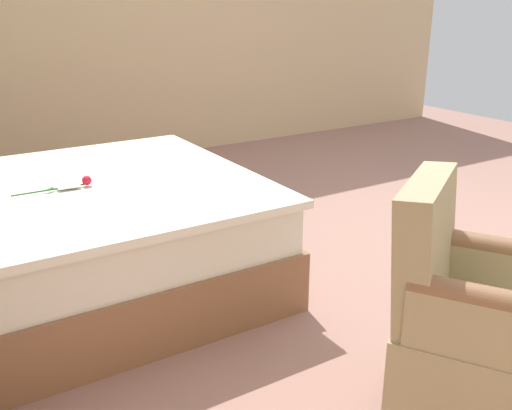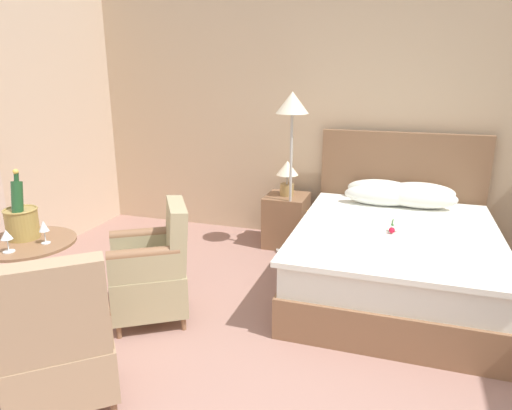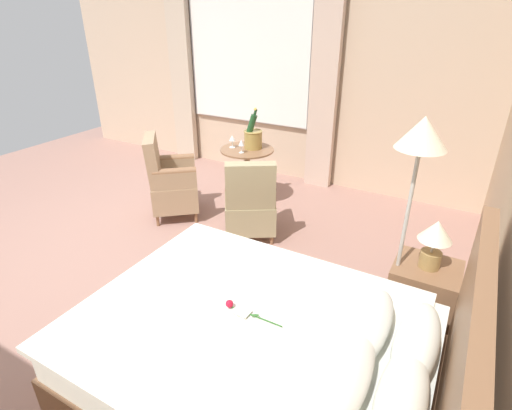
{
  "view_description": "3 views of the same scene",
  "coord_description": "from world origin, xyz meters",
  "px_view_note": "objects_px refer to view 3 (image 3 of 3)",
  "views": [
    {
      "loc": [
        -2.28,
        2.59,
        1.48
      ],
      "look_at": [
        -0.53,
        1.51,
        0.74
      ],
      "focal_mm": 40.0,
      "sensor_mm": 36.0,
      "label": 1
    },
    {
      "loc": [
        0.51,
        -1.72,
        1.85
      ],
      "look_at": [
        -0.55,
        1.53,
        0.84
      ],
      "focal_mm": 32.0,
      "sensor_mm": 36.0,
      "label": 2
    },
    {
      "loc": [
        2.07,
        2.97,
        2.25
      ],
      "look_at": [
        -0.9,
        1.29,
        0.56
      ],
      "focal_mm": 28.0,
      "sensor_mm": 36.0,
      "label": 3
    }
  ],
  "objects_px": {
    "wine_glass_near_bucket": "(232,139)",
    "armchair_by_window": "(250,203)",
    "bedside_lamp": "(435,238)",
    "floor_lamp_brass": "(418,160)",
    "armchair_facing_bed": "(170,182)",
    "side_table_round": "(247,169)",
    "nightstand": "(421,297)",
    "champagne_bucket": "(253,137)",
    "bed": "(267,359)",
    "wine_glass_near_edge": "(241,143)"
  },
  "relations": [
    {
      "from": "bed",
      "to": "wine_glass_near_bucket",
      "type": "relative_size",
      "value": 14.1
    },
    {
      "from": "wine_glass_near_bucket",
      "to": "wine_glass_near_edge",
      "type": "xyz_separation_m",
      "value": [
        0.12,
        0.2,
        0.01
      ]
    },
    {
      "from": "bedside_lamp",
      "to": "wine_glass_near_edge",
      "type": "relative_size",
      "value": 2.33
    },
    {
      "from": "bedside_lamp",
      "to": "wine_glass_near_bucket",
      "type": "distance_m",
      "value": 2.76
    },
    {
      "from": "side_table_round",
      "to": "champagne_bucket",
      "type": "height_order",
      "value": "champagne_bucket"
    },
    {
      "from": "nightstand",
      "to": "armchair_facing_bed",
      "type": "bearing_deg",
      "value": -100.4
    },
    {
      "from": "nightstand",
      "to": "champagne_bucket",
      "type": "xyz_separation_m",
      "value": [
        -1.34,
        -2.24,
        0.58
      ]
    },
    {
      "from": "bed",
      "to": "nightstand",
      "type": "relative_size",
      "value": 3.82
    },
    {
      "from": "bed",
      "to": "wine_glass_near_bucket",
      "type": "bearing_deg",
      "value": -143.67
    },
    {
      "from": "floor_lamp_brass",
      "to": "side_table_round",
      "type": "xyz_separation_m",
      "value": [
        -1.36,
        -2.09,
        -0.92
      ]
    },
    {
      "from": "nightstand",
      "to": "wine_glass_near_edge",
      "type": "distance_m",
      "value": 2.59
    },
    {
      "from": "bedside_lamp",
      "to": "armchair_facing_bed",
      "type": "bearing_deg",
      "value": -100.4
    },
    {
      "from": "bedside_lamp",
      "to": "side_table_round",
      "type": "xyz_separation_m",
      "value": [
        -1.28,
        -2.28,
        -0.35
      ]
    },
    {
      "from": "champagne_bucket",
      "to": "wine_glass_near_edge",
      "type": "distance_m",
      "value": 0.22
    },
    {
      "from": "armchair_by_window",
      "to": "armchair_facing_bed",
      "type": "xyz_separation_m",
      "value": [
        0.04,
        -1.06,
        0.03
      ]
    },
    {
      "from": "bed",
      "to": "armchair_by_window",
      "type": "relative_size",
      "value": 2.33
    },
    {
      "from": "wine_glass_near_bucket",
      "to": "armchair_by_window",
      "type": "relative_size",
      "value": 0.17
    },
    {
      "from": "champagne_bucket",
      "to": "armchair_facing_bed",
      "type": "bearing_deg",
      "value": -38.68
    },
    {
      "from": "side_table_round",
      "to": "armchair_facing_bed",
      "type": "relative_size",
      "value": 0.73
    },
    {
      "from": "bedside_lamp",
      "to": "floor_lamp_brass",
      "type": "distance_m",
      "value": 0.61
    },
    {
      "from": "champagne_bucket",
      "to": "armchair_by_window",
      "type": "relative_size",
      "value": 0.54
    },
    {
      "from": "wine_glass_near_edge",
      "to": "floor_lamp_brass",
      "type": "bearing_deg",
      "value": 59.73
    },
    {
      "from": "floor_lamp_brass",
      "to": "bed",
      "type": "bearing_deg",
      "value": -25.62
    },
    {
      "from": "nightstand",
      "to": "champagne_bucket",
      "type": "distance_m",
      "value": 2.67
    },
    {
      "from": "wine_glass_near_bucket",
      "to": "nightstand",
      "type": "bearing_deg",
      "value": 63.37
    },
    {
      "from": "bedside_lamp",
      "to": "floor_lamp_brass",
      "type": "xyz_separation_m",
      "value": [
        0.09,
        -0.2,
        0.57
      ]
    },
    {
      "from": "nightstand",
      "to": "wine_glass_near_bucket",
      "type": "height_order",
      "value": "wine_glass_near_bucket"
    },
    {
      "from": "champagne_bucket",
      "to": "side_table_round",
      "type": "bearing_deg",
      "value": -35.45
    },
    {
      "from": "champagne_bucket",
      "to": "wine_glass_near_bucket",
      "type": "distance_m",
      "value": 0.26
    },
    {
      "from": "floor_lamp_brass",
      "to": "wine_glass_near_edge",
      "type": "height_order",
      "value": "floor_lamp_brass"
    },
    {
      "from": "wine_glass_near_edge",
      "to": "bedside_lamp",
      "type": "bearing_deg",
      "value": 63.68
    },
    {
      "from": "armchair_facing_bed",
      "to": "nightstand",
      "type": "bearing_deg",
      "value": 79.6
    },
    {
      "from": "wine_glass_near_edge",
      "to": "armchair_facing_bed",
      "type": "distance_m",
      "value": 0.95
    },
    {
      "from": "armchair_facing_bed",
      "to": "side_table_round",
      "type": "bearing_deg",
      "value": 141.05
    },
    {
      "from": "champagne_bucket",
      "to": "armchair_by_window",
      "type": "bearing_deg",
      "value": 27.8
    },
    {
      "from": "armchair_by_window",
      "to": "bed",
      "type": "bearing_deg",
      "value": 33.05
    },
    {
      "from": "side_table_round",
      "to": "wine_glass_near_edge",
      "type": "relative_size",
      "value": 4.42
    },
    {
      "from": "nightstand",
      "to": "armchair_by_window",
      "type": "height_order",
      "value": "armchair_by_window"
    },
    {
      "from": "nightstand",
      "to": "bedside_lamp",
      "type": "xyz_separation_m",
      "value": [
        -0.0,
        -0.0,
        0.52
      ]
    },
    {
      "from": "nightstand",
      "to": "bed",
      "type": "bearing_deg",
      "value": -31.61
    },
    {
      "from": "bedside_lamp",
      "to": "floor_lamp_brass",
      "type": "height_order",
      "value": "floor_lamp_brass"
    },
    {
      "from": "floor_lamp_brass",
      "to": "champagne_bucket",
      "type": "height_order",
      "value": "floor_lamp_brass"
    },
    {
      "from": "nightstand",
      "to": "armchair_facing_bed",
      "type": "height_order",
      "value": "armchair_facing_bed"
    },
    {
      "from": "bed",
      "to": "floor_lamp_brass",
      "type": "distance_m",
      "value": 1.57
    },
    {
      "from": "floor_lamp_brass",
      "to": "nightstand",
      "type": "bearing_deg",
      "value": 113.51
    },
    {
      "from": "wine_glass_near_bucket",
      "to": "armchair_facing_bed",
      "type": "relative_size",
      "value": 0.15
    },
    {
      "from": "bedside_lamp",
      "to": "floor_lamp_brass",
      "type": "relative_size",
      "value": 0.23
    },
    {
      "from": "nightstand",
      "to": "wine_glass_near_edge",
      "type": "height_order",
      "value": "wine_glass_near_edge"
    },
    {
      "from": "bedside_lamp",
      "to": "wine_glass_near_bucket",
      "type": "bearing_deg",
      "value": -116.63
    },
    {
      "from": "floor_lamp_brass",
      "to": "armchair_by_window",
      "type": "relative_size",
      "value": 1.81
    }
  ]
}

